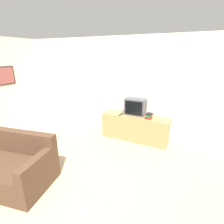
# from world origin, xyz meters

# --- Properties ---
(ground_plane) EXTENTS (14.00, 14.00, 0.00)m
(ground_plane) POSITION_xyz_m (0.00, 0.00, 0.00)
(ground_plane) COLOR tan
(wall_back) EXTENTS (9.00, 0.06, 2.60)m
(wall_back) POSITION_xyz_m (0.00, 3.03, 1.30)
(wall_back) COLOR silver
(wall_back) RESTS_ON ground_plane
(tv_stand) EXTENTS (1.71, 0.45, 0.66)m
(tv_stand) POSITION_xyz_m (0.48, 2.75, 0.33)
(tv_stand) COLOR tan
(tv_stand) RESTS_ON ground_plane
(television) EXTENTS (0.52, 0.29, 0.43)m
(television) POSITION_xyz_m (0.44, 2.83, 0.87)
(television) COLOR #4C4C51
(television) RESTS_ON tv_stand
(book_stack) EXTENTS (0.17, 0.22, 0.13)m
(book_stack) POSITION_xyz_m (0.84, 2.70, 0.73)
(book_stack) COLOR #B72D28
(book_stack) RESTS_ON tv_stand
(remote_on_stand) EXTENTS (0.05, 0.20, 0.02)m
(remote_on_stand) POSITION_xyz_m (0.12, 2.65, 0.67)
(remote_on_stand) COLOR #2D2D2D
(remote_on_stand) RESTS_ON tv_stand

